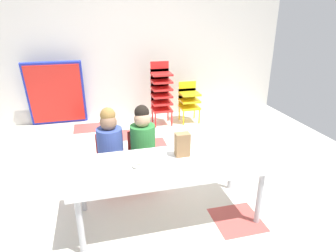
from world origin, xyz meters
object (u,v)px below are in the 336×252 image
kid_chair_yellow_stack (189,99)px  paper_bag_brown (182,145)px  paper_plate_near_edge (139,167)px  kid_chair_red_stack (161,90)px  craft_table (168,168)px  folded_activity_table (56,94)px  donut_powdered_on_plate (139,165)px  seated_child_middle_seat (143,139)px  seated_child_near_camera (110,142)px

kid_chair_yellow_stack → paper_bag_brown: bearing=-109.6°
kid_chair_yellow_stack → paper_bag_brown: (-0.81, -2.29, 0.27)m
kid_chair_yellow_stack → paper_plate_near_edge: 2.72m
kid_chair_red_stack → paper_plate_near_edge: bearing=-107.3°
craft_table → folded_activity_table: size_ratio=1.55×
kid_chair_red_stack → folded_activity_table: folded_activity_table is taller
craft_table → donut_powdered_on_plate: (-0.26, -0.01, 0.07)m
kid_chair_red_stack → paper_plate_near_edge: (-0.75, -2.41, -0.02)m
seated_child_middle_seat → paper_plate_near_edge: size_ratio=5.10×
donut_powdered_on_plate → paper_bag_brown: bearing=16.3°
paper_bag_brown → donut_powdered_on_plate: (-0.43, -0.12, -0.09)m
seated_child_near_camera → folded_activity_table: folded_activity_table is taller
craft_table → seated_child_middle_seat: size_ratio=1.84×
seated_child_near_camera → seated_child_middle_seat: size_ratio=1.00×
folded_activity_table → paper_plate_near_edge: 2.91m
seated_child_near_camera → paper_bag_brown: size_ratio=4.17×
paper_bag_brown → donut_powdered_on_plate: bearing=-163.7°
kid_chair_yellow_stack → paper_plate_near_edge: (-1.24, -2.41, 0.17)m
kid_chair_yellow_stack → folded_activity_table: bearing=171.1°
seated_child_middle_seat → kid_chair_red_stack: 1.93m
paper_bag_brown → seated_child_middle_seat: bearing=122.5°
folded_activity_table → craft_table: bearing=-66.6°
folded_activity_table → donut_powdered_on_plate: (0.93, -2.75, 0.04)m
craft_table → seated_child_near_camera: seated_child_near_camera is taller
seated_child_middle_seat → paper_plate_near_edge: (-0.13, -0.58, 0.01)m
paper_bag_brown → paper_plate_near_edge: 0.46m
folded_activity_table → paper_bag_brown: (1.35, -2.63, 0.13)m
seated_child_middle_seat → donut_powdered_on_plate: size_ratio=8.15×
paper_plate_near_edge → donut_powdered_on_plate: (0.00, 0.00, 0.02)m
kid_chair_red_stack → kid_chair_yellow_stack: bearing=-0.1°
craft_table → donut_powdered_on_plate: size_ratio=14.99×
seated_child_near_camera → kid_chair_yellow_stack: (1.44, 1.83, -0.16)m
folded_activity_table → paper_bag_brown: bearing=-62.7°
seated_child_middle_seat → seated_child_near_camera: bearing=180.0°
kid_chair_yellow_stack → donut_powdered_on_plate: 2.72m
kid_chair_yellow_stack → paper_bag_brown: 2.44m
kid_chair_yellow_stack → donut_powdered_on_plate: (-1.24, -2.41, 0.19)m
seated_child_middle_seat → paper_plate_near_edge: 0.60m
folded_activity_table → paper_bag_brown: size_ratio=4.94×
craft_table → seated_child_near_camera: 0.74m
seated_child_near_camera → folded_activity_table: size_ratio=0.84×
craft_table → seated_child_near_camera: bearing=129.0°
folded_activity_table → paper_plate_near_edge: bearing=-71.4°
kid_chair_yellow_stack → seated_child_near_camera: bearing=-128.2°
paper_bag_brown → craft_table: bearing=-145.0°
folded_activity_table → paper_plate_near_edge: folded_activity_table is taller
kid_chair_red_stack → paper_bag_brown: kid_chair_red_stack is taller
craft_table → folded_activity_table: folded_activity_table is taller
craft_table → seated_child_near_camera: (-0.46, 0.57, 0.05)m
folded_activity_table → seated_child_middle_seat: bearing=-63.9°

